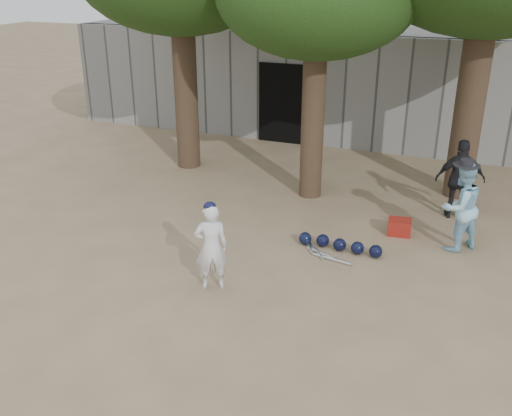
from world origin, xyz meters
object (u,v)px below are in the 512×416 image
at_px(spectator_blue, 460,207).
at_px(red_bag, 399,227).
at_px(boy_player, 211,247).
at_px(spectator_dark, 460,179).

bearing_deg(spectator_blue, red_bag, -56.74).
relative_size(spectator_blue, red_bag, 3.79).
distance_m(boy_player, spectator_blue, 4.42).
height_order(boy_player, red_bag, boy_player).
bearing_deg(spectator_dark, red_bag, 40.89).
relative_size(spectator_dark, red_bag, 3.81).
relative_size(boy_player, spectator_blue, 0.88).
distance_m(spectator_blue, red_bag, 1.22).
xyz_separation_m(spectator_blue, red_bag, (-1.01, 0.21, -0.65)).
distance_m(boy_player, red_bag, 3.90).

